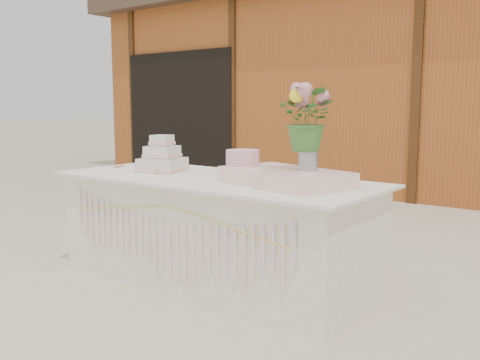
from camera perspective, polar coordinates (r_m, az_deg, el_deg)
ground at (r=3.97m, az=-2.70°, el=-10.84°), size 80.00×80.00×0.00m
barn at (r=9.19m, az=22.53°, el=9.87°), size 12.60×4.60×3.30m
cake_table at (r=3.86m, az=-2.78°, el=-5.40°), size 2.40×1.00×0.77m
wedding_cake at (r=4.18m, az=-8.28°, el=2.23°), size 0.39×0.39×0.28m
pink_cake_stand at (r=3.63m, az=0.28°, el=1.78°), size 0.29×0.29×0.21m
satin_runner at (r=3.42m, az=4.80°, el=0.27°), size 0.92×0.67×0.10m
flower_vase at (r=3.37m, az=7.29°, el=2.43°), size 0.12×0.12×0.17m
bouquet at (r=3.35m, az=7.37°, el=7.24°), size 0.40×0.36×0.40m
loose_flowers at (r=4.56m, az=-12.04°, el=1.50°), size 0.21×0.32×0.02m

